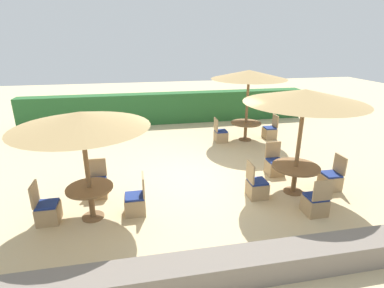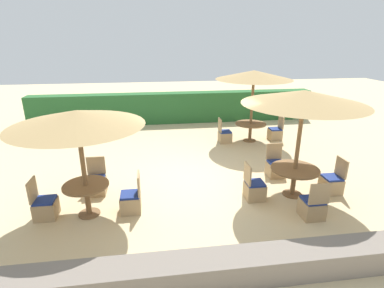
{
  "view_description": "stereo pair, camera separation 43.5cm",
  "coord_description": "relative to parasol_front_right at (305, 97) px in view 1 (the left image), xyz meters",
  "views": [
    {
      "loc": [
        -1.55,
        -7.33,
        3.78
      ],
      "look_at": [
        0.0,
        0.6,
        0.9
      ],
      "focal_mm": 28.0,
      "sensor_mm": 36.0,
      "label": 1
    },
    {
      "loc": [
        -1.12,
        -7.4,
        3.78
      ],
      "look_at": [
        0.0,
        0.6,
        0.9
      ],
      "focal_mm": 28.0,
      "sensor_mm": 36.0,
      "label": 2
    }
  ],
  "objects": [
    {
      "name": "round_table_front_left",
      "position": [
        -4.96,
        -0.21,
        -1.92
      ],
      "size": [
        0.99,
        0.99,
        0.75
      ],
      "color": "brown",
      "rests_on": "ground_plane"
    },
    {
      "name": "round_table_front_right",
      "position": [
        -0.0,
        0.0,
        -1.9
      ],
      "size": [
        1.18,
        1.18,
        0.73
      ],
      "color": "brown",
      "rests_on": "ground_plane"
    },
    {
      "name": "stone_border",
      "position": [
        -2.35,
        -2.55,
        -2.26
      ],
      "size": [
        10.0,
        0.56,
        0.47
      ],
      "primitive_type": "cube",
      "color": "slate",
      "rests_on": "ground_plane"
    },
    {
      "name": "round_table_back_right",
      "position": [
        0.27,
        4.22,
        -1.92
      ],
      "size": [
        1.16,
        1.16,
        0.7
      ],
      "color": "brown",
      "rests_on": "ground_plane"
    },
    {
      "name": "ground_plane",
      "position": [
        -2.35,
        1.06,
        -2.49
      ],
      "size": [
        40.0,
        40.0,
        0.0
      ],
      "primitive_type": "plane",
      "color": "#D1BA8C"
    },
    {
      "name": "patio_chair_front_left_east",
      "position": [
        -4.01,
        -0.2,
        -2.23
      ],
      "size": [
        0.46,
        0.46,
        0.93
      ],
      "rotation": [
        0.0,
        0.0,
        1.57
      ],
      "color": "tan",
      "rests_on": "ground_plane"
    },
    {
      "name": "patio_chair_front_right_west",
      "position": [
        -1.04,
        -0.05,
        -2.23
      ],
      "size": [
        0.46,
        0.46,
        0.93
      ],
      "rotation": [
        0.0,
        0.0,
        -1.57
      ],
      "color": "tan",
      "rests_on": "ground_plane"
    },
    {
      "name": "parasol_front_left",
      "position": [
        -4.96,
        -0.21,
        -0.25
      ],
      "size": [
        2.74,
        2.74,
        2.41
      ],
      "color": "brown",
      "rests_on": "ground_plane"
    },
    {
      "name": "patio_chair_front_right_north",
      "position": [
        0.0,
        1.12,
        -2.23
      ],
      "size": [
        0.46,
        0.46,
        0.93
      ],
      "rotation": [
        0.0,
        0.0,
        3.14
      ],
      "color": "tan",
      "rests_on": "ground_plane"
    },
    {
      "name": "hedge_row",
      "position": [
        -2.35,
        7.36,
        -1.8
      ],
      "size": [
        13.0,
        0.7,
        1.39
      ],
      "primitive_type": "cube",
      "color": "#28602D",
      "rests_on": "ground_plane"
    },
    {
      "name": "patio_chair_front_left_north",
      "position": [
        -4.93,
        0.77,
        -2.23
      ],
      "size": [
        0.46,
        0.46,
        0.93
      ],
      "rotation": [
        0.0,
        0.0,
        3.14
      ],
      "color": "tan",
      "rests_on": "ground_plane"
    },
    {
      "name": "patio_chair_back_right_east",
      "position": [
        1.31,
        4.25,
        -2.23
      ],
      "size": [
        0.46,
        0.46,
        0.93
      ],
      "rotation": [
        0.0,
        0.0,
        1.57
      ],
      "color": "tan",
      "rests_on": "ground_plane"
    },
    {
      "name": "parasol_front_right",
      "position": [
        0.0,
        0.0,
        0.0
      ],
      "size": [
        2.85,
        2.85,
        2.66
      ],
      "color": "brown",
      "rests_on": "ground_plane"
    },
    {
      "name": "patio_chair_back_right_west",
      "position": [
        -0.74,
        4.2,
        -2.23
      ],
      "size": [
        0.46,
        0.46,
        0.93
      ],
      "rotation": [
        0.0,
        0.0,
        -1.57
      ],
      "color": "tan",
      "rests_on": "ground_plane"
    },
    {
      "name": "patio_chair_front_right_east",
      "position": [
        1.04,
        -0.02,
        -2.23
      ],
      "size": [
        0.46,
        0.46,
        0.93
      ],
      "rotation": [
        0.0,
        0.0,
        1.57
      ],
      "color": "tan",
      "rests_on": "ground_plane"
    },
    {
      "name": "patio_chair_front_left_west",
      "position": [
        -5.89,
        -0.2,
        -2.23
      ],
      "size": [
        0.46,
        0.46,
        0.93
      ],
      "rotation": [
        0.0,
        0.0,
        -1.57
      ],
      "color": "tan",
      "rests_on": "ground_plane"
    },
    {
      "name": "patio_chair_front_right_south",
      "position": [
        -0.04,
        -1.03,
        -2.23
      ],
      "size": [
        0.46,
        0.46,
        0.93
      ],
      "color": "tan",
      "rests_on": "ground_plane"
    },
    {
      "name": "parasol_back_right",
      "position": [
        0.27,
        4.22,
        0.01
      ],
      "size": [
        2.78,
        2.78,
        2.67
      ],
      "color": "brown",
      "rests_on": "ground_plane"
    }
  ]
}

